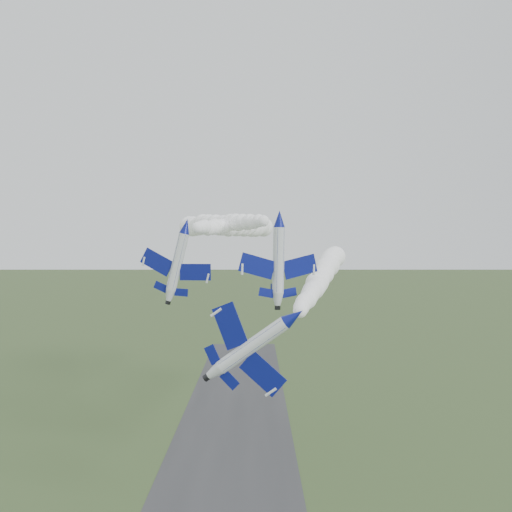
# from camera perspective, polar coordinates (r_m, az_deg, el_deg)

# --- Properties ---
(runway) EXTENTS (24.00, 260.00, 0.04)m
(runway) POSITION_cam_1_polar(r_m,az_deg,el_deg) (102.58, -2.78, -20.99)
(runway) COLOR #313234
(runway) RESTS_ON ground
(jet_lead) EXTENTS (7.34, 14.26, 9.64)m
(jet_lead) POSITION_cam_1_polar(r_m,az_deg,el_deg) (65.14, 3.85, -6.05)
(jet_lead) COLOR silver
(smoke_trail_jet_lead) EXTENTS (16.93, 65.93, 4.78)m
(smoke_trail_jet_lead) POSITION_cam_1_polar(r_m,az_deg,el_deg) (101.62, 6.63, -1.98)
(smoke_trail_jet_lead) COLOR white
(jet_pair_left) EXTENTS (10.69, 12.96, 3.86)m
(jet_pair_left) POSITION_cam_1_polar(r_m,az_deg,el_deg) (83.97, -7.04, 3.00)
(jet_pair_left) COLOR silver
(smoke_trail_jet_pair_left) EXTENTS (17.46, 69.13, 5.18)m
(smoke_trail_jet_pair_left) POSITION_cam_1_polar(r_m,az_deg,el_deg) (120.71, -1.83, 2.97)
(smoke_trail_jet_pair_left) COLOR white
(jet_pair_right) EXTENTS (12.14, 13.96, 3.57)m
(jet_pair_right) POSITION_cam_1_polar(r_m,az_deg,el_deg) (82.77, 2.39, 3.76)
(jet_pair_right) COLOR silver
(smoke_trail_jet_pair_right) EXTENTS (26.75, 60.72, 4.86)m
(smoke_trail_jet_pair_right) POSITION_cam_1_polar(r_m,az_deg,el_deg) (116.64, -3.91, 3.22)
(smoke_trail_jet_pair_right) COLOR white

